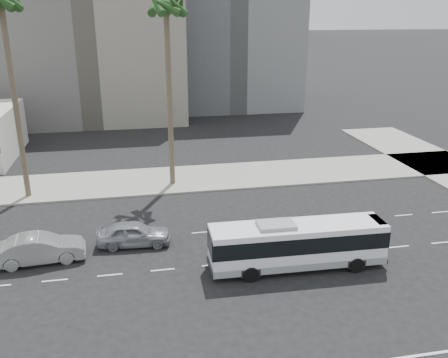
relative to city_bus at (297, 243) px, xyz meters
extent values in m
plane|color=black|center=(-1.73, 1.15, -1.54)|extent=(700.00, 700.00, 0.00)
cube|color=gray|center=(-1.73, 16.65, -1.46)|extent=(120.00, 7.00, 0.15)
cube|color=slate|center=(-13.73, 46.15, 7.46)|extent=(24.00, 18.00, 18.00)
cube|color=#57595D|center=(6.27, 53.15, 11.46)|extent=(20.00, 20.00, 26.00)
cube|color=white|center=(0.00, 0.00, 0.04)|extent=(10.20, 2.49, 2.27)
cube|color=black|center=(0.00, 0.00, 0.34)|extent=(10.26, 2.56, 0.96)
cube|color=gray|center=(0.00, 0.00, -0.97)|extent=(10.22, 2.54, 0.44)
cube|color=gray|center=(-1.31, 0.00, 1.26)|extent=(2.13, 1.45, 0.26)
cube|color=#262628|center=(4.81, 0.00, 1.04)|extent=(0.57, 1.59, 0.26)
cylinder|color=black|center=(3.23, -1.12, -1.10)|extent=(0.87, 0.26, 0.87)
cylinder|color=black|center=(3.23, 1.12, -1.10)|extent=(0.87, 0.26, 0.87)
cylinder|color=black|center=(-2.97, -1.12, -1.10)|extent=(0.87, 0.26, 0.87)
cylinder|color=black|center=(-2.97, 1.12, -1.10)|extent=(0.87, 0.26, 0.87)
imported|color=gray|center=(-9.28, 4.71, -0.75)|extent=(2.20, 4.78, 1.59)
imported|color=gray|center=(-14.78, 3.58, -0.69)|extent=(2.26, 5.31, 1.70)
cylinder|color=brown|center=(-5.81, 15.53, 5.63)|extent=(0.39, 0.39, 14.34)
cylinder|color=brown|center=(-17.50, 14.83, 5.80)|extent=(0.46, 0.46, 14.68)
camera|label=1|loc=(-8.93, -23.51, 12.67)|focal=38.38mm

